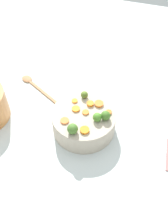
% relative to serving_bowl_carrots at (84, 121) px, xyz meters
% --- Properties ---
extents(tabletop, '(2.40, 2.40, 0.02)m').
position_rel_serving_bowl_carrots_xyz_m(tabletop, '(-0.00, 0.04, -0.06)').
color(tabletop, silver).
rests_on(tabletop, ground).
extents(serving_bowl_carrots, '(0.28, 0.28, 0.10)m').
position_rel_serving_bowl_carrots_xyz_m(serving_bowl_carrots, '(0.00, 0.00, 0.00)').
color(serving_bowl_carrots, '#B8A995').
rests_on(serving_bowl_carrots, tabletop).
extents(carrot_slice_0, '(0.04, 0.04, 0.01)m').
position_rel_serving_bowl_carrots_xyz_m(carrot_slice_0, '(0.10, 0.03, 0.06)').
color(carrot_slice_0, orange).
rests_on(carrot_slice_0, serving_bowl_carrots).
extents(carrot_slice_1, '(0.04, 0.04, 0.01)m').
position_rel_serving_bowl_carrots_xyz_m(carrot_slice_1, '(0.01, 0.01, 0.05)').
color(carrot_slice_1, orange).
rests_on(carrot_slice_1, serving_bowl_carrots).
extents(carrot_slice_2, '(0.05, 0.05, 0.01)m').
position_rel_serving_bowl_carrots_xyz_m(carrot_slice_2, '(0.03, -0.09, 0.06)').
color(carrot_slice_2, orange).
rests_on(carrot_slice_2, serving_bowl_carrots).
extents(carrot_slice_3, '(0.05, 0.05, 0.01)m').
position_rel_serving_bowl_carrots_xyz_m(carrot_slice_3, '(0.05, 0.07, 0.06)').
color(carrot_slice_3, orange).
rests_on(carrot_slice_3, serving_bowl_carrots).
extents(carrot_slice_4, '(0.04, 0.04, 0.01)m').
position_rel_serving_bowl_carrots_xyz_m(carrot_slice_4, '(-0.06, -0.06, 0.05)').
color(carrot_slice_4, orange).
rests_on(carrot_slice_4, serving_bowl_carrots).
extents(carrot_slice_5, '(0.04, 0.04, 0.01)m').
position_rel_serving_bowl_carrots_xyz_m(carrot_slice_5, '(-0.04, 0.01, 0.06)').
color(carrot_slice_5, orange).
rests_on(carrot_slice_5, serving_bowl_carrots).
extents(carrot_slice_6, '(0.04, 0.04, 0.01)m').
position_rel_serving_bowl_carrots_xyz_m(carrot_slice_6, '(0.01, 0.06, 0.06)').
color(carrot_slice_6, orange).
rests_on(carrot_slice_6, serving_bowl_carrots).
extents(carrot_slice_7, '(0.03, 0.03, 0.01)m').
position_rel_serving_bowl_carrots_xyz_m(carrot_slice_7, '(-0.06, 0.05, 0.05)').
color(carrot_slice_7, orange).
rests_on(carrot_slice_7, serving_bowl_carrots).
extents(brussels_sprout_0, '(0.04, 0.04, 0.04)m').
position_rel_serving_bowl_carrots_xyz_m(brussels_sprout_0, '(-0.01, -0.11, 0.07)').
color(brussels_sprout_0, '#48732B').
rests_on(brussels_sprout_0, serving_bowl_carrots).
extents(brussels_sprout_1, '(0.04, 0.04, 0.04)m').
position_rel_serving_bowl_carrots_xyz_m(brussels_sprout_1, '(0.09, 0.00, 0.07)').
color(brussels_sprout_1, '#457127').
rests_on(brussels_sprout_1, serving_bowl_carrots).
extents(brussels_sprout_2, '(0.03, 0.03, 0.03)m').
position_rel_serving_bowl_carrots_xyz_m(brussels_sprout_2, '(-0.03, 0.09, 0.07)').
color(brussels_sprout_2, '#597227').
rests_on(brussels_sprout_2, serving_bowl_carrots).
extents(brussels_sprout_3, '(0.04, 0.04, 0.04)m').
position_rel_serving_bowl_carrots_xyz_m(brussels_sprout_3, '(0.06, -0.02, 0.07)').
color(brussels_sprout_3, '#4C872A').
rests_on(brussels_sprout_3, serving_bowl_carrots).
extents(wooden_spoon, '(0.29, 0.17, 0.01)m').
position_rel_serving_bowl_carrots_xyz_m(wooden_spoon, '(-0.33, 0.18, -0.05)').
color(wooden_spoon, '#B17A4F').
rests_on(wooden_spoon, tabletop).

